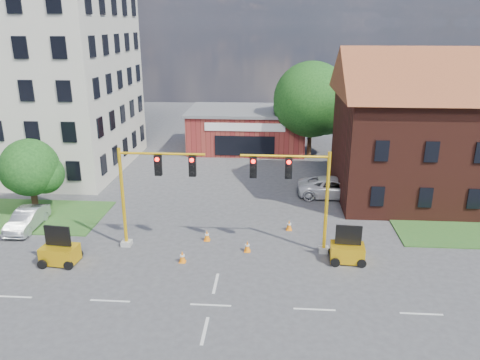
{
  "coord_description": "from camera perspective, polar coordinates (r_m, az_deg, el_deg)",
  "views": [
    {
      "loc": [
        2.84,
        -19.39,
        13.01
      ],
      "look_at": [
        0.7,
        10.0,
        3.07
      ],
      "focal_mm": 35.0,
      "sensor_mm": 36.0,
      "label": 1
    }
  ],
  "objects": [
    {
      "name": "ground",
      "position": [
        23.52,
        -3.59,
        -14.98
      ],
      "size": [
        120.0,
        120.0,
        0.0
      ],
      "primitive_type": "plane",
      "color": "#404042",
      "rests_on": "ground"
    },
    {
      "name": "lane_markings",
      "position": [
        21.12,
        -4.73,
        -19.45
      ],
      "size": [
        60.0,
        36.0,
        0.01
      ],
      "primitive_type": null,
      "color": "silver",
      "rests_on": "ground"
    },
    {
      "name": "office_block",
      "position": [
        47.27,
        -25.5,
        13.63
      ],
      "size": [
        18.4,
        15.4,
        20.6
      ],
      "color": "beige",
      "rests_on": "ground"
    },
    {
      "name": "brick_shop",
      "position": [
        50.63,
        0.86,
        6.26
      ],
      "size": [
        12.4,
        8.4,
        4.3
      ],
      "color": "maroon",
      "rests_on": "ground"
    },
    {
      "name": "townhouse_row",
      "position": [
        39.15,
        27.04,
        6.19
      ],
      "size": [
        21.0,
        11.0,
        11.5
      ],
      "color": "#471D15",
      "rests_on": "ground"
    },
    {
      "name": "tree_large",
      "position": [
        47.23,
        9.15,
        9.38
      ],
      "size": [
        7.82,
        7.45,
        9.57
      ],
      "color": "#362413",
      "rests_on": "ground"
    },
    {
      "name": "tree_nw_front",
      "position": [
        35.62,
        -23.87,
        1.21
      ],
      "size": [
        4.21,
        4.01,
        5.47
      ],
      "color": "#362413",
      "rests_on": "ground"
    },
    {
      "name": "signal_mast_west",
      "position": [
        27.91,
        -11.01,
        -0.72
      ],
      "size": [
        5.3,
        0.6,
        6.2
      ],
      "color": "#979691",
      "rests_on": "ground"
    },
    {
      "name": "signal_mast_east",
      "position": [
        27.01,
        7.14,
        -1.18
      ],
      "size": [
        5.3,
        0.6,
        6.2
      ],
      "color": "#979691",
      "rests_on": "ground"
    },
    {
      "name": "trailer_west",
      "position": [
        28.6,
        -21.11,
        -8.23
      ],
      "size": [
        2.05,
        1.47,
        2.2
      ],
      "rotation": [
        0.0,
        0.0,
        -0.09
      ],
      "color": "yellow",
      "rests_on": "ground"
    },
    {
      "name": "trailer_east",
      "position": [
        27.61,
        12.94,
        -8.43
      ],
      "size": [
        1.96,
        1.38,
        2.14
      ],
      "rotation": [
        0.0,
        0.0,
        -0.07
      ],
      "color": "yellow",
      "rests_on": "ground"
    },
    {
      "name": "cone_a",
      "position": [
        27.2,
        -7.05,
        -9.27
      ],
      "size": [
        0.4,
        0.4,
        0.7
      ],
      "color": "orange",
      "rests_on": "ground"
    },
    {
      "name": "cone_b",
      "position": [
        29.58,
        -4.05,
        -6.77
      ],
      "size": [
        0.4,
        0.4,
        0.7
      ],
      "color": "orange",
      "rests_on": "ground"
    },
    {
      "name": "cone_c",
      "position": [
        28.17,
        0.89,
        -8.09
      ],
      "size": [
        0.4,
        0.4,
        0.7
      ],
      "color": "orange",
      "rests_on": "ground"
    },
    {
      "name": "cone_d",
      "position": [
        31.11,
        6.01,
        -5.5
      ],
      "size": [
        0.4,
        0.4,
        0.7
      ],
      "color": "orange",
      "rests_on": "ground"
    },
    {
      "name": "pickup_white",
      "position": [
        37.25,
        11.42,
        -0.9
      ],
      "size": [
        5.74,
        2.78,
        1.58
      ],
      "primitive_type": "imported",
      "rotation": [
        0.0,
        0.0,
        1.54
      ],
      "color": "white",
      "rests_on": "ground"
    },
    {
      "name": "sedan_silver_front",
      "position": [
        34.04,
        -24.53,
        -4.38
      ],
      "size": [
        1.58,
        4.17,
        1.36
      ],
      "primitive_type": "imported",
      "rotation": [
        0.0,
        0.0,
        0.03
      ],
      "color": "#AAAEB2",
      "rests_on": "ground"
    }
  ]
}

